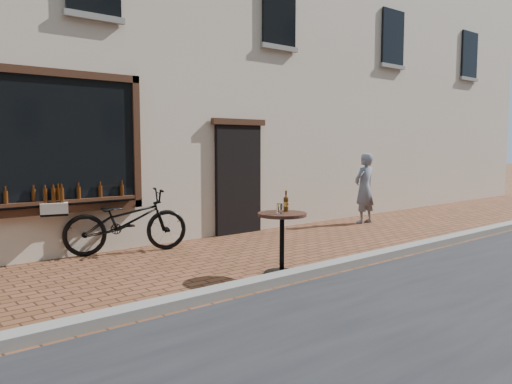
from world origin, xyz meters
TOP-DOWN VIEW (x-y plane):
  - ground at (0.00, 0.00)m, footprint 90.00×90.00m
  - kerb at (0.00, 0.20)m, footprint 90.00×0.25m
  - cargo_bicycle at (-0.70, 3.21)m, footprint 2.43×1.25m
  - bistro_table at (0.39, 0.50)m, footprint 0.68×0.68m
  - pedestrian at (4.94, 2.67)m, footprint 0.60×0.40m

SIDE VIEW (x-z plane):
  - ground at x=0.00m, z-range 0.00..0.00m
  - kerb at x=0.00m, z-range 0.00..0.12m
  - cargo_bicycle at x=-0.70m, z-range -0.03..1.12m
  - bistro_table at x=0.39m, z-range 0.04..1.20m
  - pedestrian at x=4.94m, z-range 0.00..1.61m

